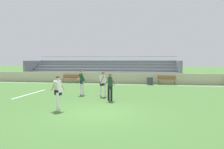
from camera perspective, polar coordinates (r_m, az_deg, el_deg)
The scene contains 13 objects.
ground_plane at distance 9.94m, azimuth -4.10°, elevation -10.21°, with size 160.00×160.00×0.00m, color #3D662D.
field_line_sideline at distance 21.28m, azimuth 3.31°, elevation -2.71°, with size 44.00×0.12×0.01m, color white.
field_line_penalty_mark at distance 16.58m, azimuth -20.78°, elevation -4.80°, with size 0.12×4.40×0.01m, color white.
sideline_wall at distance 22.67m, azimuth 3.72°, elevation -0.93°, with size 48.00×0.16×1.09m, color beige.
bleacher_stand at distance 26.56m, azimuth -2.66°, elevation 1.29°, with size 18.45×4.66×2.94m.
bench_near_bin at distance 23.27m, azimuth -10.83°, elevation -0.87°, with size 1.80×0.40×0.90m.
bench_far_right at distance 21.90m, azimuth 14.31°, elevation -1.21°, with size 1.80×0.40×0.90m.
trash_bin at distance 21.52m, azimuth 10.03°, elevation -1.68°, with size 0.60×0.60×0.76m, color #3D424C.
player_white_dropping_back at distance 14.23m, azimuth -2.42°, elevation -1.92°, with size 0.52×0.62×1.66m.
player_dark_overlapping at distance 15.04m, azimuth -8.01°, elevation -1.50°, with size 0.59×0.46×1.72m.
player_white_wide_left at distance 10.69m, azimuth -14.15°, elevation -3.95°, with size 0.68×0.49×1.66m.
player_dark_wide_right at distance 12.78m, azimuth -0.54°, elevation -2.63°, with size 0.61×0.46×1.65m.
soccer_ball at distance 14.63m, azimuth -3.09°, elevation -5.25°, with size 0.22×0.22×0.22m, color white.
Camera 1 is at (2.28, -9.38, 2.40)m, focal length 34.47 mm.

